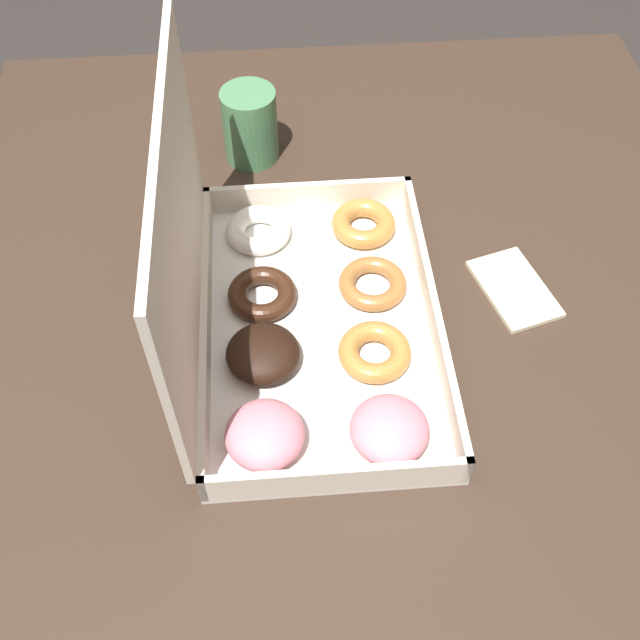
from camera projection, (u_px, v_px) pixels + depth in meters
name	position (u px, v px, depth m)	size (l,w,h in m)	color
ground_plane	(342.00, 548.00, 1.43)	(8.00, 8.00, 0.00)	#2D2826
dining_table	(353.00, 365.00, 0.94)	(1.15, 1.00, 0.70)	#38281E
donut_box	(288.00, 312.00, 0.81)	(0.41, 0.27, 0.30)	silver
coffee_mug	(250.00, 124.00, 1.01)	(0.07, 0.07, 0.10)	#4C8456
paper_napkin	(514.00, 289.00, 0.90)	(0.13, 0.10, 0.01)	beige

